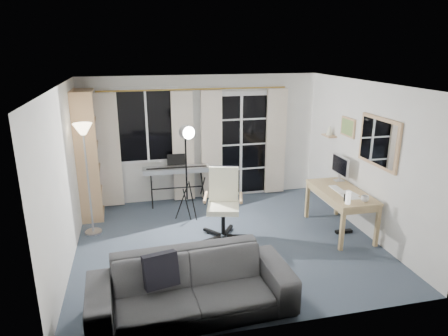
# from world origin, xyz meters

# --- Properties ---
(floor) EXTENTS (4.50, 4.00, 0.02)m
(floor) POSITION_xyz_m (0.00, 0.00, -0.01)
(floor) COLOR #3C4758
(floor) RESTS_ON ground
(window) EXTENTS (1.20, 0.08, 1.40)m
(window) POSITION_xyz_m (-1.05, 1.97, 1.50)
(window) COLOR white
(window) RESTS_ON floor
(french_door) EXTENTS (1.32, 0.09, 2.11)m
(french_door) POSITION_xyz_m (0.75, 1.97, 1.03)
(french_door) COLOR white
(french_door) RESTS_ON floor
(curtains) EXTENTS (3.60, 0.07, 2.13)m
(curtains) POSITION_xyz_m (-0.14, 1.88, 1.09)
(curtains) COLOR gold
(curtains) RESTS_ON floor
(bookshelf) EXTENTS (0.39, 1.05, 2.22)m
(bookshelf) POSITION_xyz_m (-2.13, 1.67, 1.05)
(bookshelf) COLOR tan
(bookshelf) RESTS_ON floor
(torchiere_lamp) EXTENTS (0.31, 0.31, 1.80)m
(torchiere_lamp) POSITION_xyz_m (-2.04, 0.80, 1.45)
(torchiere_lamp) COLOR #B2B2B7
(torchiere_lamp) RESTS_ON floor
(keyboard_piano) EXTENTS (1.26, 0.63, 0.91)m
(keyboard_piano) POSITION_xyz_m (-0.55, 1.70, 0.69)
(keyboard_piano) COLOR black
(keyboard_piano) RESTS_ON floor
(studio_light) EXTENTS (0.39, 0.39, 1.71)m
(studio_light) POSITION_xyz_m (-0.45, 0.92, 1.38)
(studio_light) COLOR black
(studio_light) RESTS_ON floor
(office_chair) EXTENTS (0.77, 0.77, 1.11)m
(office_chair) POSITION_xyz_m (0.00, 0.24, 0.65)
(office_chair) COLOR black
(office_chair) RESTS_ON floor
(desk) EXTENTS (0.66, 1.31, 0.70)m
(desk) POSITION_xyz_m (1.88, -0.02, 0.61)
(desk) COLOR #9F7E52
(desk) RESTS_ON floor
(monitor) EXTENTS (0.17, 0.50, 0.44)m
(monitor) POSITION_xyz_m (2.08, 0.43, 0.96)
(monitor) COLOR silver
(monitor) RESTS_ON desk
(desk_clutter) EXTENTS (0.41, 0.79, 0.88)m
(desk_clutter) POSITION_xyz_m (1.82, -0.24, 0.55)
(desk_clutter) COLOR white
(desk_clutter) RESTS_ON desk
(mug) EXTENTS (0.12, 0.09, 0.11)m
(mug) POSITION_xyz_m (1.98, -0.52, 0.75)
(mug) COLOR silver
(mug) RESTS_ON desk
(wall_mirror) EXTENTS (0.04, 0.94, 0.74)m
(wall_mirror) POSITION_xyz_m (2.22, -0.35, 1.55)
(wall_mirror) COLOR tan
(wall_mirror) RESTS_ON floor
(framed_print) EXTENTS (0.03, 0.42, 0.32)m
(framed_print) POSITION_xyz_m (2.23, 0.55, 1.60)
(framed_print) COLOR tan
(framed_print) RESTS_ON floor
(wall_shelf) EXTENTS (0.16, 0.30, 0.18)m
(wall_shelf) POSITION_xyz_m (2.16, 1.05, 1.41)
(wall_shelf) COLOR tan
(wall_shelf) RESTS_ON floor
(sofa) EXTENTS (2.30, 0.78, 0.89)m
(sofa) POSITION_xyz_m (-0.78, -1.55, 0.45)
(sofa) COLOR #343437
(sofa) RESTS_ON floor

